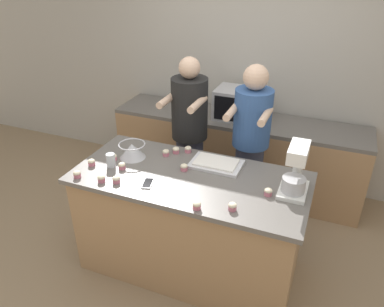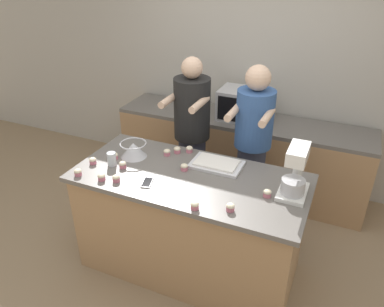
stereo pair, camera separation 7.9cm
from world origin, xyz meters
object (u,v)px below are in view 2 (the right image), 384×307
(cell_phone, at_px, (147,182))
(cupcake_2, at_px, (184,167))
(cupcake_3, at_px, (189,149))
(cupcake_4, at_px, (167,152))
(stand_mixer, at_px, (295,174))
(person_left, at_px, (192,138))
(cupcake_1, at_px, (78,172))
(drinking_glass, at_px, (112,159))
(cupcake_11, at_px, (101,177))
(cupcake_0, at_px, (116,178))
(cupcake_8, at_px, (230,207))
(microwave_oven, at_px, (241,104))
(cupcake_9, at_px, (195,205))
(mixing_bowl, at_px, (134,149))
(cupcake_7, at_px, (123,165))
(person_right, at_px, (252,150))
(cupcake_6, at_px, (115,156))
(cupcake_12, at_px, (177,150))
(cupcake_5, at_px, (267,193))
(cupcake_10, at_px, (93,161))

(cell_phone, relative_size, cupcake_2, 2.68)
(cupcake_3, xyz_separation_m, cupcake_4, (-0.15, -0.13, 0.00))
(cupcake_4, bearing_deg, stand_mixer, -7.80)
(person_left, relative_size, cell_phone, 10.71)
(cell_phone, bearing_deg, cupcake_1, -167.46)
(drinking_glass, distance_m, cupcake_11, 0.24)
(person_left, height_order, cupcake_0, person_left)
(stand_mixer, bearing_deg, cupcake_8, -132.78)
(cell_phone, xyz_separation_m, cupcake_11, (-0.34, -0.11, 0.02))
(stand_mixer, bearing_deg, cupcake_1, -164.92)
(person_left, distance_m, cupcake_11, 1.11)
(microwave_oven, distance_m, cupcake_9, 1.79)
(cupcake_4, bearing_deg, cupcake_0, -107.08)
(mixing_bowl, relative_size, cupcake_0, 3.92)
(cupcake_4, relative_size, cupcake_7, 1.00)
(person_right, relative_size, microwave_oven, 3.60)
(drinking_glass, xyz_separation_m, cupcake_3, (0.49, 0.47, -0.03))
(microwave_oven, relative_size, drinking_glass, 4.07)
(cupcake_0, height_order, cupcake_2, same)
(person_right, xyz_separation_m, cupcake_3, (-0.47, -0.37, 0.08))
(person_left, distance_m, cupcake_6, 0.84)
(cupcake_3, xyz_separation_m, cupcake_12, (-0.09, -0.05, 0.00))
(person_right, bearing_deg, cupcake_3, -141.83)
(person_right, relative_size, cupcake_12, 28.56)
(microwave_oven, height_order, cupcake_5, microwave_oven)
(person_left, bearing_deg, cupcake_9, -65.21)
(cell_phone, bearing_deg, cupcake_2, 58.36)
(stand_mixer, relative_size, cupcake_1, 6.60)
(stand_mixer, relative_size, cupcake_6, 6.60)
(cupcake_4, height_order, cupcake_11, same)
(cupcake_0, bearing_deg, cupcake_11, -164.91)
(stand_mixer, bearing_deg, microwave_oven, 121.43)
(cupcake_11, bearing_deg, cupcake_2, 37.11)
(cupcake_6, relative_size, cupcake_7, 1.00)
(cupcake_6, relative_size, cupcake_11, 1.00)
(cupcake_12, bearing_deg, cupcake_7, -125.48)
(cupcake_6, distance_m, cupcake_7, 0.17)
(person_left, relative_size, cupcake_12, 28.66)
(person_right, height_order, cupcake_4, person_right)
(cupcake_11, bearing_deg, cupcake_4, 63.75)
(cupcake_3, xyz_separation_m, cupcake_6, (-0.53, -0.37, 0.00))
(person_left, distance_m, cupcake_0, 1.05)
(cupcake_7, bearing_deg, cupcake_5, 3.65)
(cupcake_1, distance_m, cupcake_5, 1.47)
(stand_mixer, height_order, cupcake_4, stand_mixer)
(cell_phone, distance_m, cupcake_5, 0.90)
(cupcake_9, bearing_deg, cupcake_10, 167.54)
(stand_mixer, distance_m, cupcake_1, 1.66)
(cupcake_0, bearing_deg, cupcake_4, 72.92)
(drinking_glass, xyz_separation_m, cupcake_10, (-0.16, -0.05, -0.03))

